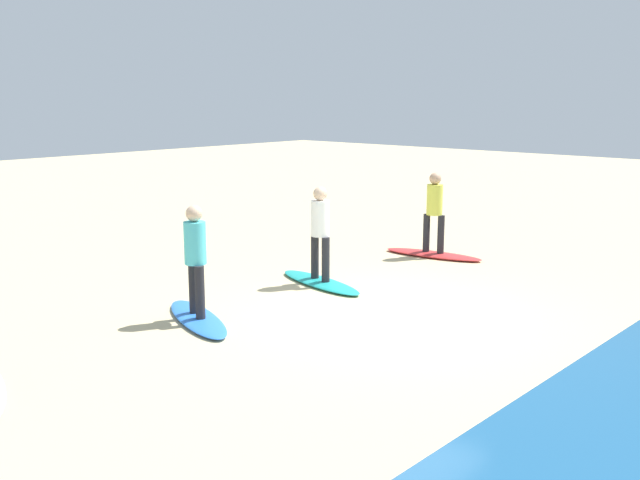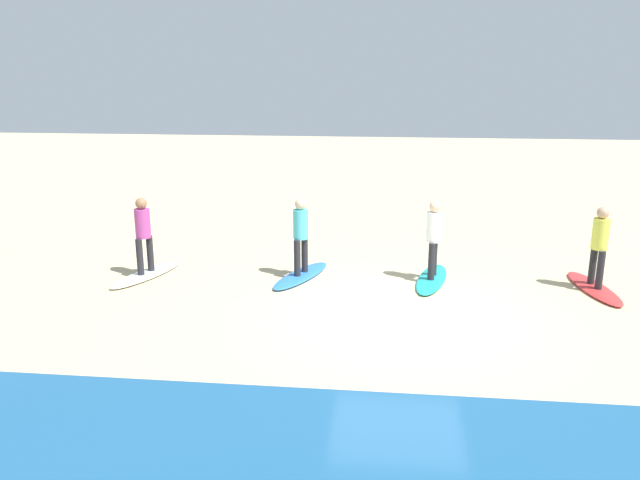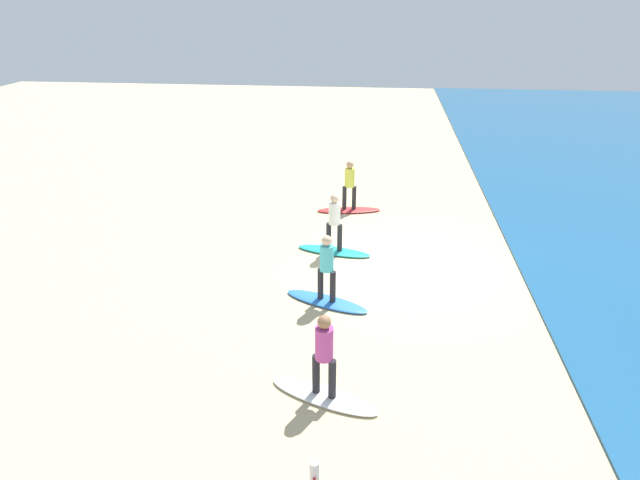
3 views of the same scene
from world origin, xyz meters
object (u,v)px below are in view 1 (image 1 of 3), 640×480
Objects in this scene: surfboard_red at (433,254)px; surfboard_blue at (198,318)px; surfboard_teal at (320,282)px; surfer_blue at (195,253)px; surfer_red at (434,207)px; surfer_teal at (320,227)px.

surfboard_blue is at bearing -100.60° from surfboard_red.
surfer_blue is (2.78, 0.07, 0.99)m from surfboard_teal.
surfer_red is 6.01m from surfer_blue.
surfboard_red is 6.09m from surfer_blue.
surfer_teal is (0.00, 0.00, 0.99)m from surfboard_teal.
surfboard_blue is at bearing -1.39° from surfer_red.
surfboard_red is 1.00× the size of surfboard_teal.
surfer_teal is 2.78m from surfer_blue.
surfer_blue is (6.01, -0.15, 0.99)m from surfboard_red.
surfboard_blue is (2.78, 0.07, -0.99)m from surfer_teal.
surfer_red is at bearing 176.22° from surfer_teal.
surfboard_blue is (6.01, -0.15, -0.99)m from surfer_red.
surfer_red and surfer_blue have the same top height.
surfer_red is at bearing 110.40° from surfboard_blue.
surfboard_red and surfboard_blue have the same top height.
surfer_blue reaches higher than surfboard_blue.
surfer_red and surfer_teal have the same top height.
surfboard_red is 3.24m from surfboard_teal.
surfboard_red is 1.28× the size of surfer_teal.
surfer_teal is (3.23, -0.21, 0.00)m from surfer_red.
surfer_red is 0.78× the size of surfboard_teal.
surfer_red reaches higher than surfboard_teal.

